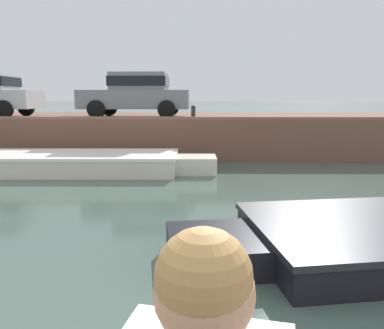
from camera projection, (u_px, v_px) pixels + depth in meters
ground_plane at (208, 211)px, 6.91m from camera, size 400.00×400.00×0.00m
far_quay_wall at (203, 132)px, 15.05m from camera, size 60.00×6.00×1.38m
far_wall_coping at (204, 118)px, 12.09m from camera, size 60.00×0.24×0.08m
boat_moored_west_cream at (86, 163)px, 10.45m from camera, size 6.77×2.06×0.54m
car_left_inner_grey at (137, 93)px, 13.29m from camera, size 3.83×1.99×1.54m
mooring_bollard_mid at (193, 112)px, 12.19m from camera, size 0.15×0.15×0.45m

